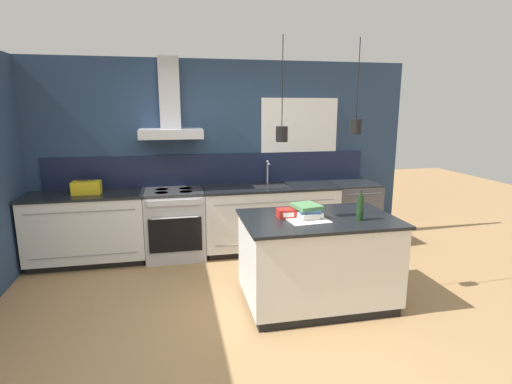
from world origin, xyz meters
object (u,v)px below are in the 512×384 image
book_stack (307,211)px  red_supply_box (287,213)px  yellow_toolbox (87,188)px  bottle_on_island (360,208)px  dishwasher (352,213)px  oven_range (175,224)px

book_stack → red_supply_box: bearing=164.5°
yellow_toolbox → bottle_on_island: bearing=-32.6°
bottle_on_island → dishwasher: bearing=66.1°
bottle_on_island → oven_range: bearing=134.3°
red_supply_box → yellow_toolbox: bearing=144.3°
bottle_on_island → book_stack: bottle_on_island is taller
bottle_on_island → yellow_toolbox: size_ratio=0.88×
oven_range → book_stack: size_ratio=2.77×
bottle_on_island → book_stack: 0.51m
dishwasher → bottle_on_island: size_ratio=3.06×
dishwasher → yellow_toolbox: size_ratio=2.68×
red_supply_box → yellow_toolbox: size_ratio=0.53×
oven_range → bottle_on_island: (1.74, -1.79, 0.58)m
oven_range → yellow_toolbox: size_ratio=2.68×
dishwasher → bottle_on_island: 2.04m
oven_range → book_stack: bearing=-51.4°
book_stack → red_supply_box: (-0.19, 0.05, -0.03)m
bottle_on_island → red_supply_box: (-0.66, 0.25, -0.08)m
oven_range → red_supply_box: (1.08, -1.54, 0.50)m
oven_range → book_stack: 2.11m
dishwasher → book_stack: book_stack is taller
dishwasher → book_stack: size_ratio=2.77×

